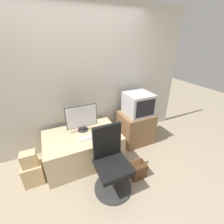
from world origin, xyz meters
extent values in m
plane|color=tan|center=(0.00, 0.00, 0.00)|extent=(12.00, 12.00, 0.00)
cube|color=beige|center=(0.00, 1.32, 1.30)|extent=(4.40, 0.05, 2.60)
cube|color=#CCB289|center=(-0.17, 0.79, 0.27)|extent=(1.26, 0.82, 0.54)
cube|color=olive|center=(0.99, 0.90, 0.33)|extent=(0.63, 0.56, 0.65)
cylinder|color=#2D2D2D|center=(-0.11, 0.92, 0.55)|extent=(0.18, 0.18, 0.02)
cylinder|color=#2D2D2D|center=(-0.11, 0.92, 0.59)|extent=(0.09, 0.09, 0.06)
cube|color=#2D2D2D|center=(-0.11, 0.93, 0.81)|extent=(0.54, 0.01, 0.41)
cube|color=silver|center=(-0.11, 0.92, 0.81)|extent=(0.51, 0.02, 0.38)
cube|color=silver|center=(-0.09, 0.66, 0.55)|extent=(0.31, 0.10, 0.01)
ellipsoid|color=black|center=(0.12, 0.65, 0.56)|extent=(0.07, 0.03, 0.03)
cube|color=#B7B7BC|center=(1.01, 0.91, 0.86)|extent=(0.50, 0.48, 0.42)
cube|color=black|center=(1.01, 0.67, 0.86)|extent=(0.41, 0.01, 0.33)
cylinder|color=#333333|center=(0.07, 0.03, 0.01)|extent=(0.55, 0.55, 0.03)
cylinder|color=#4C4C51|center=(0.07, 0.03, 0.21)|extent=(0.05, 0.05, 0.37)
cube|color=black|center=(0.07, 0.03, 0.43)|extent=(0.45, 0.45, 0.07)
cube|color=black|center=(0.07, 0.23, 0.73)|extent=(0.41, 0.05, 0.52)
cube|color=#D1B27F|center=(-0.98, 0.63, 0.17)|extent=(0.28, 0.23, 0.34)
cube|color=#D1B27F|center=(-0.98, 0.63, 0.46)|extent=(0.21, 0.16, 0.22)
cube|color=#4C2D19|center=(0.53, 0.07, 0.13)|extent=(0.24, 0.20, 0.25)
torus|color=#4C2D19|center=(0.53, 0.07, 0.27)|extent=(0.15, 0.01, 0.15)
camera|label=1|loc=(-0.56, -1.34, 2.02)|focal=24.00mm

